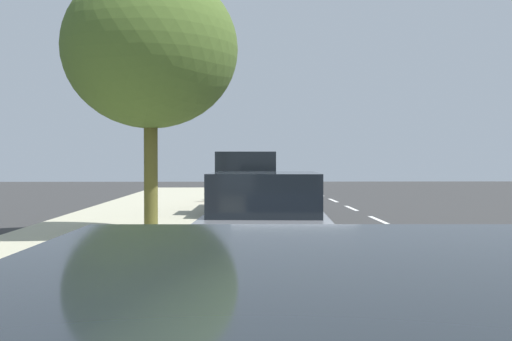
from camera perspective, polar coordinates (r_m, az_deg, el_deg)
The scene contains 11 objects.
ground at distance 12.79m, azimuth 3.31°, elevation -6.68°, with size 71.69×71.69×0.00m, color #303030.
sidewalk at distance 13.07m, azimuth -14.56°, elevation -6.25°, with size 4.21×44.81×0.13m, color #ADA98E.
curb_edge at distance 12.76m, azimuth -4.89°, elevation -6.40°, with size 0.16×44.81×0.13m, color gray.
lane_stripe_centre at distance 13.62m, azimuth 15.42°, elevation -6.22°, with size 0.14×44.20×0.01m.
lane_stripe_bike_edge at distance 12.76m, azimuth 1.76°, elevation -6.68°, with size 0.12×44.81×0.01m, color white.
parked_pickup_black_nearest at distance 18.57m, azimuth -0.92°, elevation -1.51°, with size 2.12×5.35×1.95m.
parked_sedan_grey_second at distance 8.94m, azimuth 0.86°, elevation -5.13°, with size 2.04×4.50×1.52m.
bicycle_at_curb at distance 23.36m, azimuth -2.18°, elevation -2.32°, with size 1.48×0.96×0.74m.
cyclist_with_backpack at distance 23.81m, azimuth -2.69°, elevation -0.74°, with size 0.55×0.54×1.64m.
street_tree_near_cyclist at distance 13.28m, azimuth -9.91°, elevation 11.18°, with size 3.71×3.71×5.63m.
fire_hydrant at distance 23.00m, azimuth -4.42°, elevation -1.89°, with size 0.22×0.22×0.84m.
Camera 1 is at (1.05, 12.63, 1.70)m, focal length 42.44 mm.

